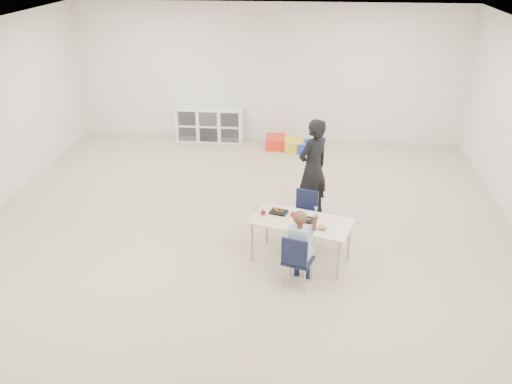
# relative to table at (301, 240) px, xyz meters

# --- Properties ---
(room) EXTENTS (9.00, 9.02, 2.80)m
(room) POSITION_rel_table_xyz_m (-0.84, 0.31, 1.10)
(room) COLOR beige
(room) RESTS_ON ground
(table) EXTENTS (1.42, 1.00, 0.59)m
(table) POSITION_rel_table_xyz_m (0.00, 0.00, 0.00)
(table) COLOR beige
(table) RESTS_ON ground
(chair_near) EXTENTS (0.42, 0.41, 0.71)m
(chair_near) POSITION_rel_table_xyz_m (-0.02, -0.56, 0.05)
(chair_near) COLOR black
(chair_near) RESTS_ON ground
(chair_far) EXTENTS (0.42, 0.41, 0.71)m
(chair_far) POSITION_rel_table_xyz_m (0.02, 0.56, 0.05)
(chair_far) COLOR black
(chair_far) RESTS_ON ground
(child) EXTENTS (0.59, 0.59, 1.11)m
(child) POSITION_rel_table_xyz_m (-0.02, -0.56, 0.26)
(child) COLOR #B8CEFA
(child) RESTS_ON chair_near
(lunch_tray_near) EXTENTS (0.26, 0.22, 0.03)m
(lunch_tray_near) POSITION_rel_table_xyz_m (0.07, 0.01, 0.31)
(lunch_tray_near) COLOR black
(lunch_tray_near) RESTS_ON table
(lunch_tray_far) EXTENTS (0.26, 0.22, 0.03)m
(lunch_tray_far) POSITION_rel_table_xyz_m (-0.31, 0.19, 0.31)
(lunch_tray_far) COLOR black
(lunch_tray_far) RESTS_ON table
(milk_carton) EXTENTS (0.09, 0.09, 0.10)m
(milk_carton) POSITION_rel_table_xyz_m (-0.02, -0.10, 0.34)
(milk_carton) COLOR white
(milk_carton) RESTS_ON table
(bread_roll) EXTENTS (0.09, 0.09, 0.07)m
(bread_roll) POSITION_rel_table_xyz_m (0.26, -0.20, 0.32)
(bread_roll) COLOR tan
(bread_roll) RESTS_ON table
(apple_near) EXTENTS (0.07, 0.07, 0.07)m
(apple_near) POSITION_rel_table_xyz_m (-0.11, 0.09, 0.33)
(apple_near) COLOR maroon
(apple_near) RESTS_ON table
(apple_far) EXTENTS (0.07, 0.07, 0.07)m
(apple_far) POSITION_rel_table_xyz_m (-0.51, 0.12, 0.33)
(apple_far) COLOR maroon
(apple_far) RESTS_ON table
(cubby_shelf) EXTENTS (1.40, 0.40, 0.70)m
(cubby_shelf) POSITION_rel_table_xyz_m (-2.04, 4.59, 0.05)
(cubby_shelf) COLOR white
(cubby_shelf) RESTS_ON ground
(adult) EXTENTS (0.65, 0.65, 1.53)m
(adult) POSITION_rel_table_xyz_m (0.13, 1.39, 0.47)
(adult) COLOR black
(adult) RESTS_ON ground
(bin_red) EXTENTS (0.41, 0.52, 0.24)m
(bin_red) POSITION_rel_table_xyz_m (-0.63, 4.27, -0.18)
(bin_red) COLOR red
(bin_red) RESTS_ON ground
(bin_yellow) EXTENTS (0.38, 0.48, 0.23)m
(bin_yellow) POSITION_rel_table_xyz_m (-0.23, 4.16, -0.18)
(bin_yellow) COLOR gold
(bin_yellow) RESTS_ON ground
(bin_blue) EXTENTS (0.35, 0.44, 0.21)m
(bin_blue) POSITION_rel_table_xyz_m (0.01, 4.09, -0.20)
(bin_blue) COLOR #1732AF
(bin_blue) RESTS_ON ground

